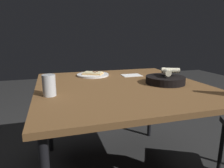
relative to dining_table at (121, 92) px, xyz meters
name	(u,v)px	position (x,y,z in m)	size (l,w,h in m)	color
dining_table	(121,92)	(0.00, 0.00, 0.00)	(1.14, 1.17, 0.73)	brown
pizza_plate	(93,74)	(0.13, -0.37, 0.06)	(0.27, 0.27, 0.04)	white
bread_basket	(165,79)	(-0.31, 0.05, 0.08)	(0.27, 0.27, 0.11)	black
beer_glass	(49,86)	(0.48, 0.14, 0.11)	(0.07, 0.07, 0.12)	silver
napkin	(131,75)	(-0.19, -0.28, 0.05)	(0.16, 0.12, 0.00)	white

